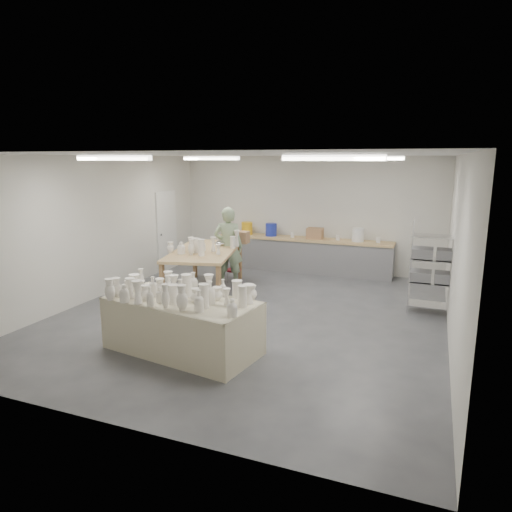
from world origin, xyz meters
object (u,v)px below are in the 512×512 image
at_px(work_table, 208,250).
at_px(potter, 228,247).
at_px(red_stool, 233,271).
at_px(drying_table, 182,322).

bearing_deg(work_table, potter, 57.79).
distance_m(work_table, potter, 0.67).
height_order(work_table, red_stool, work_table).
bearing_deg(potter, work_table, 56.99).
xyz_separation_m(drying_table, red_stool, (-0.90, 3.96, -0.18)).
bearing_deg(drying_table, work_table, 119.13).
bearing_deg(red_stool, potter, -90.00).
bearing_deg(red_stool, work_table, -103.31).
bearing_deg(potter, drying_table, 89.40).
bearing_deg(potter, red_stool, -104.36).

